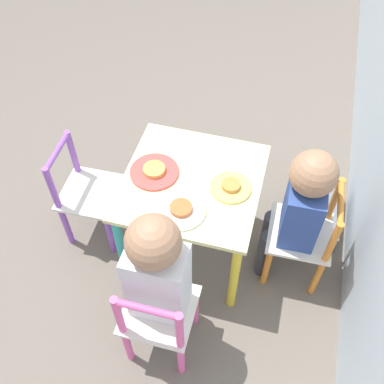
% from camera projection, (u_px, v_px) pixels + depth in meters
% --- Properties ---
extents(ground_plane, '(6.00, 6.00, 0.00)m').
position_uv_depth(ground_plane, '(192.00, 246.00, 2.14)').
color(ground_plane, '#6B6056').
extents(kids_table, '(0.54, 0.54, 0.48)m').
position_uv_depth(kids_table, '(192.00, 193.00, 1.82)').
color(kids_table, beige).
rests_on(kids_table, ground_plane).
extents(chair_orange, '(0.27, 0.27, 0.52)m').
position_uv_depth(chair_orange, '(305.00, 236.00, 1.87)').
color(chair_orange, silver).
rests_on(chair_orange, ground_plane).
extents(chair_pink, '(0.26, 0.26, 0.52)m').
position_uv_depth(chair_pink, '(159.00, 318.00, 1.64)').
color(chair_pink, silver).
rests_on(chair_pink, ground_plane).
extents(chair_purple, '(0.27, 0.27, 0.52)m').
position_uv_depth(chair_purple, '(87.00, 194.00, 2.01)').
color(chair_purple, silver).
rests_on(chair_purple, ground_plane).
extents(child_back, '(0.20, 0.22, 0.73)m').
position_uv_depth(child_back, '(299.00, 206.00, 1.73)').
color(child_back, '#38383D').
rests_on(child_back, ground_plane).
extents(child_right, '(0.22, 0.20, 0.79)m').
position_uv_depth(child_right, '(160.00, 274.00, 1.50)').
color(child_right, '#4C608E').
rests_on(child_right, ground_plane).
extents(plate_back, '(0.16, 0.16, 0.03)m').
position_uv_depth(plate_back, '(231.00, 187.00, 1.73)').
color(plate_back, '#EADB66').
rests_on(plate_back, kids_table).
extents(plate_right, '(0.19, 0.19, 0.03)m').
position_uv_depth(plate_right, '(181.00, 210.00, 1.66)').
color(plate_right, white).
rests_on(plate_right, kids_table).
extents(plate_front, '(0.20, 0.20, 0.03)m').
position_uv_depth(plate_front, '(154.00, 171.00, 1.78)').
color(plate_front, '#E54C47').
rests_on(plate_front, kids_table).
extents(storage_bin, '(0.34, 0.24, 0.11)m').
position_uv_depth(storage_bin, '(314.00, 214.00, 2.19)').
color(storage_bin, slate).
rests_on(storage_bin, ground_plane).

